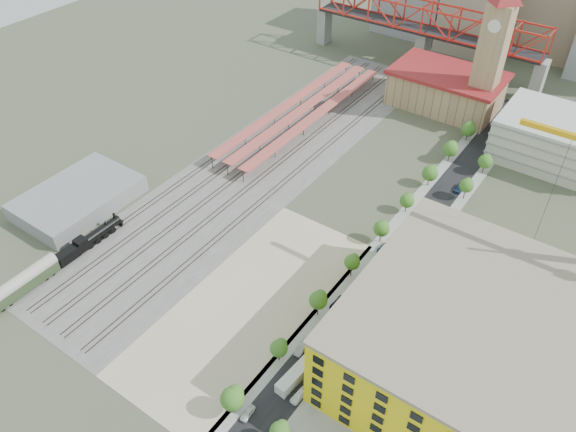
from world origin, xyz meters
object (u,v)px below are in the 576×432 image
Objects in this scene: site_trailer_a at (295,376)px; car_0 at (248,413)px; clock_tower at (495,39)px; locomotive at (92,239)px; coach at (24,282)px; site_trailer_d at (381,269)px; site_trailer_b at (332,330)px; site_trailer_c at (349,308)px; construction_building at (466,339)px.

car_0 is at bearing -99.26° from site_trailer_a.
locomotive is at bearing -116.02° from clock_tower.
coach is (0.00, -19.80, 0.97)m from locomotive.
site_trailer_a is (66.00, -3.29, -0.65)m from locomotive.
locomotive is 19.83m from coach.
coach reaches higher than site_trailer_d.
site_trailer_b is 1.03× the size of site_trailer_c.
site_trailer_c is (8.00, -100.23, -27.36)m from clock_tower.
car_0 is (-3.00, -11.74, -0.68)m from site_trailer_a.
locomotive is 74.10m from site_trailer_d.
car_0 is (63.00, -15.04, -1.33)m from locomotive.
clock_tower is 107.36m from construction_building.
site_trailer_d is at bearing 27.03° from locomotive.
car_0 is at bearing -84.71° from site_trailer_c.
site_trailer_b is 7.45m from site_trailer_c.
site_trailer_a reaches higher than site_trailer_d.
locomotive is at bearing 90.00° from coach.
site_trailer_d is (8.00, -85.11, -27.38)m from clock_tower.
locomotive is (-58.00, -118.79, -26.72)m from clock_tower.
coach is 72.90m from site_trailer_b.
coach is at bearing -123.74° from site_trailer_d.
site_trailer_d is (0.00, 15.13, -0.01)m from site_trailer_c.
construction_building is 13.25× the size of car_0.
coach is at bearing -170.54° from site_trailer_b.
construction_building is 28.28m from site_trailer_b.
car_0 is (-3.00, -48.71, -0.67)m from site_trailer_d.
clock_tower is 89.76m from site_trailer_d.
site_trailer_b reaches higher than site_trailer_a.
clock_tower is 5.34× the size of site_trailer_c.
site_trailer_b is at bearing 9.55° from locomotive.
clock_tower is 134.86m from locomotive.
site_trailer_c is 2.55× the size of car_0.
coach is at bearing -112.71° from clock_tower.
construction_building is 99.98m from coach.
construction_building is 45.41m from car_0.
clock_tower is 125.36m from site_trailer_a.
site_trailer_d is 2.52× the size of car_0.
clock_tower reaches higher than site_trailer_b.
coach is 1.83× the size of site_trailer_d.
site_trailer_d is (66.00, 33.68, -0.66)m from locomotive.
construction_building reaches higher than coach.
clock_tower is at bearing 67.29° from coach.
locomotive is 1.20× the size of coach.
coach reaches higher than site_trailer_a.
construction_building is 5.05× the size of site_trailer_b.
locomotive is 2.20× the size of site_trailer_d.
coach is at bearing -139.44° from site_trailer_c.
locomotive reaches higher than car_0.
site_trailer_a is (8.00, -122.08, -27.36)m from clock_tower.
car_0 is at bearing -130.61° from construction_building.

